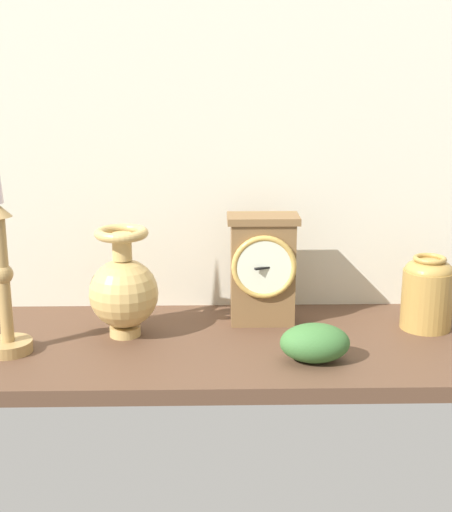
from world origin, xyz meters
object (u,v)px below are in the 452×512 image
(mantel_clock, at_px, (263,268))
(brass_vase_jar, at_px, (427,291))
(candlestick_tall_left, at_px, (2,261))
(brass_vase_bulbous, at_px, (124,289))

(mantel_clock, xyz_separation_m, brass_vase_jar, (0.27, -0.03, -0.03))
(candlestick_tall_left, bearing_deg, brass_vase_bulbous, 21.32)
(brass_vase_bulbous, distance_m, brass_vase_jar, 0.50)
(candlestick_tall_left, relative_size, brass_vase_bulbous, 2.32)
(brass_vase_bulbous, bearing_deg, candlestick_tall_left, -158.68)
(brass_vase_jar, bearing_deg, candlestick_tall_left, -172.33)
(mantel_clock, relative_size, brass_vase_bulbous, 1.04)
(brass_vase_jar, bearing_deg, brass_vase_bulbous, -177.31)
(mantel_clock, distance_m, candlestick_tall_left, 0.42)
(mantel_clock, height_order, brass_vase_jar, mantel_clock)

